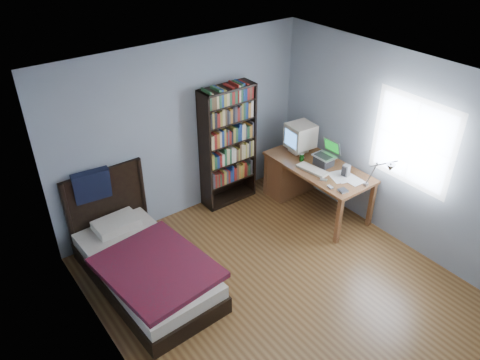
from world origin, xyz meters
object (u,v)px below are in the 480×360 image
(keyboard, at_px, (313,170))
(bookshelf, at_px, (228,146))
(soda_can, at_px, (302,158))
(speaker, at_px, (346,171))
(desk, at_px, (296,172))
(crt_monitor, at_px, (300,136))
(desk_lamp, at_px, (387,169))
(bed, at_px, (142,263))
(laptop, at_px, (325,158))

(keyboard, height_order, bookshelf, bookshelf)
(soda_can, bearing_deg, keyboard, -102.45)
(speaker, bearing_deg, soda_can, 93.43)
(desk, bearing_deg, keyboard, -108.75)
(keyboard, bearing_deg, crt_monitor, 57.48)
(speaker, height_order, bookshelf, bookshelf)
(desk, distance_m, bookshelf, 1.13)
(desk_lamp, height_order, soda_can, desk_lamp)
(speaker, relative_size, soda_can, 1.50)
(desk, height_order, crt_monitor, crt_monitor)
(crt_monitor, xyz_separation_m, bed, (-2.79, -0.32, -0.72))
(crt_monitor, distance_m, speaker, 0.92)
(keyboard, bearing_deg, soda_can, 68.85)
(desk_lamp, height_order, keyboard, desk_lamp)
(desk, distance_m, crt_monitor, 0.57)
(speaker, height_order, soda_can, speaker)
(keyboard, bearing_deg, desk, 62.55)
(desk, height_order, bed, bed)
(desk_lamp, bearing_deg, bed, 155.65)
(desk, bearing_deg, crt_monitor, 34.65)
(desk, distance_m, speaker, 0.95)
(crt_monitor, distance_m, bed, 2.90)
(laptop, xyz_separation_m, bed, (-2.80, 0.19, -0.58))
(crt_monitor, bearing_deg, desk, -145.35)
(speaker, bearing_deg, crt_monitor, 78.50)
(soda_can, relative_size, bookshelf, 0.06)
(crt_monitor, bearing_deg, speaker, -88.56)
(speaker, distance_m, bed, 2.92)
(keyboard, bearing_deg, speaker, -63.73)
(desk_lamp, bearing_deg, desk, 90.80)
(bed, bearing_deg, soda_can, 1.80)
(crt_monitor, height_order, laptop, crt_monitor)
(keyboard, distance_m, bookshelf, 1.25)
(laptop, relative_size, soda_can, 3.24)
(bed, bearing_deg, crt_monitor, 6.64)
(laptop, relative_size, bookshelf, 0.20)
(desk_lamp, height_order, bookshelf, bookshelf)
(keyboard, xyz_separation_m, speaker, (0.26, -0.37, 0.07))
(desk_lamp, relative_size, bed, 0.26)
(laptop, distance_m, bookshelf, 1.38)
(desk, relative_size, bookshelf, 0.88)
(desk, bearing_deg, desk_lamp, -89.20)
(crt_monitor, distance_m, keyboard, 0.63)
(bed, bearing_deg, laptop, -3.88)
(desk, relative_size, crt_monitor, 3.61)
(soda_can, bearing_deg, speaker, -73.63)
(crt_monitor, xyz_separation_m, laptop, (0.01, -0.51, -0.14))
(desk_lamp, height_order, bed, desk_lamp)
(soda_can, height_order, bed, bed)
(desk, relative_size, speaker, 9.45)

